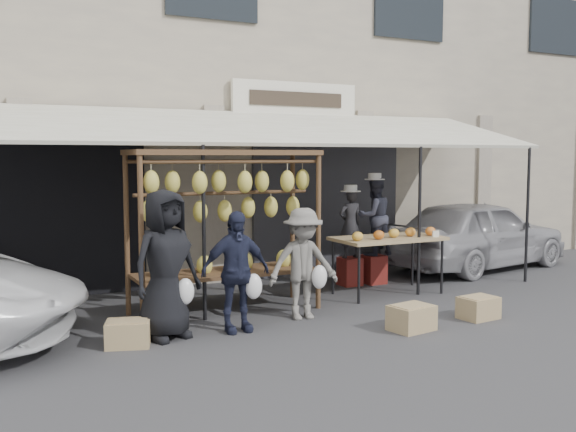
{
  "coord_description": "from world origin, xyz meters",
  "views": [
    {
      "loc": [
        -3.74,
        -6.75,
        2.15
      ],
      "look_at": [
        0.35,
        1.4,
        1.3
      ],
      "focal_mm": 40.0,
      "sensor_mm": 36.0,
      "label": 1
    }
  ],
  "objects_px": {
    "produce_table": "(389,239)",
    "sedan": "(478,234)",
    "crate_near_a": "(411,318)",
    "crate_near_b": "(478,308)",
    "customer_mid": "(235,272)",
    "vendor_right": "(374,217)",
    "vendor_left": "(350,224)",
    "customer_left": "(165,264)",
    "crate_far": "(128,333)",
    "customer_right": "(303,264)",
    "banana_rack": "(226,199)"
  },
  "relations": [
    {
      "from": "produce_table",
      "to": "sedan",
      "type": "height_order",
      "value": "sedan"
    },
    {
      "from": "produce_table",
      "to": "crate_near_a",
      "type": "height_order",
      "value": "produce_table"
    },
    {
      "from": "crate_near_b",
      "to": "crate_near_a",
      "type": "bearing_deg",
      "value": -176.72
    },
    {
      "from": "produce_table",
      "to": "customer_mid",
      "type": "height_order",
      "value": "customer_mid"
    },
    {
      "from": "crate_near_b",
      "to": "vendor_right",
      "type": "bearing_deg",
      "value": 87.74
    },
    {
      "from": "produce_table",
      "to": "customer_mid",
      "type": "relative_size",
      "value": 1.14
    },
    {
      "from": "produce_table",
      "to": "customer_mid",
      "type": "distance_m",
      "value": 3.08
    },
    {
      "from": "produce_table",
      "to": "vendor_left",
      "type": "bearing_deg",
      "value": 101.12
    },
    {
      "from": "customer_left",
      "to": "crate_near_b",
      "type": "bearing_deg",
      "value": -32.91
    },
    {
      "from": "produce_table",
      "to": "crate_near_b",
      "type": "xyz_separation_m",
      "value": [
        0.17,
        -1.79,
        -0.72
      ]
    },
    {
      "from": "crate_near_b",
      "to": "crate_far",
      "type": "distance_m",
      "value": 4.52
    },
    {
      "from": "vendor_right",
      "to": "sedan",
      "type": "relative_size",
      "value": 0.33
    },
    {
      "from": "produce_table",
      "to": "customer_left",
      "type": "xyz_separation_m",
      "value": [
        -3.79,
        -0.83,
        0.02
      ]
    },
    {
      "from": "vendor_right",
      "to": "sedan",
      "type": "bearing_deg",
      "value": -173.32
    },
    {
      "from": "vendor_right",
      "to": "crate_near_b",
      "type": "relative_size",
      "value": 2.72
    },
    {
      "from": "crate_near_a",
      "to": "crate_far",
      "type": "distance_m",
      "value": 3.41
    },
    {
      "from": "vendor_left",
      "to": "crate_far",
      "type": "xyz_separation_m",
      "value": [
        -4.1,
        -1.81,
        -0.89
      ]
    },
    {
      "from": "crate_near_a",
      "to": "crate_far",
      "type": "height_order",
      "value": "crate_near_a"
    },
    {
      "from": "vendor_left",
      "to": "vendor_right",
      "type": "distance_m",
      "value": 0.46
    },
    {
      "from": "customer_mid",
      "to": "crate_far",
      "type": "distance_m",
      "value": 1.46
    },
    {
      "from": "crate_near_a",
      "to": "sedan",
      "type": "distance_m",
      "value": 4.89
    },
    {
      "from": "customer_right",
      "to": "sedan",
      "type": "distance_m",
      "value": 5.13
    },
    {
      "from": "banana_rack",
      "to": "vendor_right",
      "type": "xyz_separation_m",
      "value": [
        2.97,
        0.79,
        -0.43
      ]
    },
    {
      "from": "banana_rack",
      "to": "crate_near_a",
      "type": "relative_size",
      "value": 5.01
    },
    {
      "from": "vendor_left",
      "to": "customer_right",
      "type": "height_order",
      "value": "vendor_left"
    },
    {
      "from": "crate_near_b",
      "to": "crate_far",
      "type": "relative_size",
      "value": 1.0
    },
    {
      "from": "banana_rack",
      "to": "sedan",
      "type": "relative_size",
      "value": 0.65
    },
    {
      "from": "vendor_left",
      "to": "crate_near_a",
      "type": "xyz_separation_m",
      "value": [
        -0.81,
        -2.71,
        -0.88
      ]
    },
    {
      "from": "vendor_right",
      "to": "customer_mid",
      "type": "height_order",
      "value": "vendor_right"
    },
    {
      "from": "customer_left",
      "to": "crate_far",
      "type": "xyz_separation_m",
      "value": [
        -0.48,
        -0.12,
        -0.74
      ]
    },
    {
      "from": "produce_table",
      "to": "crate_far",
      "type": "relative_size",
      "value": 3.5
    },
    {
      "from": "crate_far",
      "to": "sedan",
      "type": "relative_size",
      "value": 0.12
    },
    {
      "from": "banana_rack",
      "to": "crate_near_b",
      "type": "xyz_separation_m",
      "value": [
        2.87,
        -1.82,
        -1.42
      ]
    },
    {
      "from": "produce_table",
      "to": "vendor_right",
      "type": "distance_m",
      "value": 0.91
    },
    {
      "from": "vendor_left",
      "to": "customer_right",
      "type": "xyz_separation_m",
      "value": [
        -1.74,
        -1.6,
        -0.3
      ]
    },
    {
      "from": "banana_rack",
      "to": "crate_near_b",
      "type": "relative_size",
      "value": 5.38
    },
    {
      "from": "customer_mid",
      "to": "vendor_left",
      "type": "bearing_deg",
      "value": 33.92
    },
    {
      "from": "banana_rack",
      "to": "crate_far",
      "type": "height_order",
      "value": "banana_rack"
    },
    {
      "from": "customer_mid",
      "to": "crate_near_a",
      "type": "height_order",
      "value": "customer_mid"
    },
    {
      "from": "vendor_right",
      "to": "customer_left",
      "type": "distance_m",
      "value": 4.4
    },
    {
      "from": "customer_right",
      "to": "vendor_right",
      "type": "bearing_deg",
      "value": 42.79
    },
    {
      "from": "customer_right",
      "to": "sedan",
      "type": "height_order",
      "value": "customer_right"
    },
    {
      "from": "produce_table",
      "to": "crate_near_b",
      "type": "distance_m",
      "value": 1.93
    },
    {
      "from": "crate_near_a",
      "to": "vendor_left",
      "type": "bearing_deg",
      "value": 73.43
    },
    {
      "from": "banana_rack",
      "to": "vendor_left",
      "type": "bearing_deg",
      "value": 18.22
    },
    {
      "from": "vendor_right",
      "to": "customer_left",
      "type": "relative_size",
      "value": 0.74
    },
    {
      "from": "crate_far",
      "to": "vendor_right",
      "type": "bearing_deg",
      "value": 21.27
    },
    {
      "from": "sedan",
      "to": "banana_rack",
      "type": "bearing_deg",
      "value": 91.3
    },
    {
      "from": "produce_table",
      "to": "crate_near_b",
      "type": "relative_size",
      "value": 3.52
    },
    {
      "from": "banana_rack",
      "to": "customer_right",
      "type": "height_order",
      "value": "banana_rack"
    }
  ]
}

